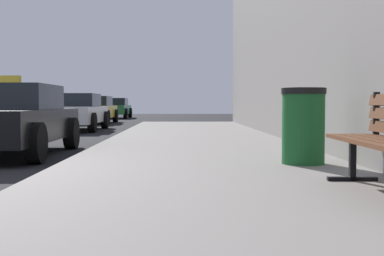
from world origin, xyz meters
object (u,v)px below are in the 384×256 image
car_yellow (92,109)px  car_green (114,108)px  car_black (8,119)px  trash_bin (303,126)px  car_white (74,112)px

car_yellow → car_green: size_ratio=1.04×
car_black → car_green: (-1.10, 23.31, 0.00)m
car_black → car_green: 23.33m
car_black → car_yellow: (-1.04, 14.90, 0.00)m
trash_bin → car_black: size_ratio=0.24×
car_yellow → car_white: bearing=94.2°
car_black → car_green: bearing=-87.3°
trash_bin → car_yellow: (-5.70, 17.58, 0.01)m
car_green → car_white: bearing=92.0°
car_black → car_white: 8.59m
car_black → car_green: size_ratio=0.92×
car_white → car_green: same height
car_yellow → car_green: 8.41m
trash_bin → car_green: bearing=102.5°
trash_bin → car_yellow: size_ratio=0.21×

